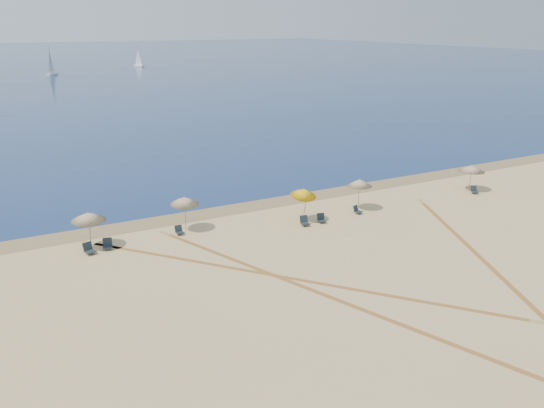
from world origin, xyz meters
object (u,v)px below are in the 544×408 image
at_px(sailboat_1, 138,60).
at_px(umbrella_4, 360,183).
at_px(umbrella_5, 471,168).
at_px(chair_1, 89,249).
at_px(chair_2, 107,244).
at_px(chair_6, 357,210).
at_px(umbrella_3, 304,192).
at_px(umbrella_1, 88,217).
at_px(chair_3, 179,231).
at_px(sailboat_2, 51,67).
at_px(chair_7, 474,190).
at_px(chair_5, 321,219).
at_px(umbrella_2, 184,201).
at_px(chair_4, 304,221).

bearing_deg(sailboat_1, umbrella_4, -119.57).
relative_size(umbrella_5, chair_1, 2.64).
relative_size(chair_2, sailboat_1, 0.12).
bearing_deg(chair_6, umbrella_3, 153.43).
relative_size(umbrella_1, chair_3, 3.99).
height_order(umbrella_3, sailboat_2, sailboat_2).
distance_m(chair_3, chair_7, 26.07).
relative_size(chair_2, chair_6, 1.11).
bearing_deg(chair_2, umbrella_5, 12.64).
distance_m(umbrella_3, chair_5, 2.36).
relative_size(umbrella_2, umbrella_4, 1.02).
relative_size(umbrella_2, sailboat_2, 0.33).
distance_m(umbrella_1, chair_6, 19.93).
xyz_separation_m(chair_3, sailboat_1, (40.22, 152.64, 1.77)).
xyz_separation_m(chair_2, chair_5, (15.19, -2.39, -0.02)).
bearing_deg(umbrella_2, chair_5, -19.58).
bearing_deg(umbrella_2, chair_3, -138.68).
height_order(umbrella_1, chair_6, umbrella_1).
distance_m(umbrella_1, chair_7, 32.08).
distance_m(sailboat_1, sailboat_2, 35.71).
height_order(umbrella_4, sailboat_2, sailboat_2).
bearing_deg(chair_4, chair_7, 10.81).
relative_size(umbrella_1, chair_2, 2.99).
bearing_deg(chair_1, chair_6, -23.12).
xyz_separation_m(umbrella_5, sailboat_2, (-16.06, 135.01, 0.36)).
bearing_deg(chair_6, chair_2, 154.22).
relative_size(chair_2, chair_7, 1.06).
bearing_deg(umbrella_3, chair_2, 174.10).
xyz_separation_m(umbrella_2, chair_2, (-5.77, -0.96, -1.88)).
xyz_separation_m(umbrella_3, umbrella_4, (5.37, 0.34, -0.07)).
height_order(umbrella_5, chair_3, umbrella_5).
distance_m(umbrella_2, sailboat_1, 157.05).
relative_size(chair_6, chair_7, 0.96).
bearing_deg(umbrella_1, chair_7, -5.96).
distance_m(chair_2, chair_3, 5.06).
xyz_separation_m(umbrella_2, chair_5, (9.41, -3.35, -1.90)).
bearing_deg(chair_6, chair_4, 163.99).
bearing_deg(sailboat_1, chair_3, -124.86).
xyz_separation_m(chair_4, chair_5, (1.44, -0.05, -0.02)).
distance_m(chair_4, chair_5, 1.44).
xyz_separation_m(chair_1, chair_4, (14.98, -2.11, -0.01)).
relative_size(umbrella_1, sailboat_1, 0.37).
bearing_deg(umbrella_1, chair_3, -4.56).
height_order(umbrella_4, chair_3, umbrella_4).
distance_m(chair_3, chair_6, 13.90).
bearing_deg(umbrella_1, umbrella_5, -4.18).
bearing_deg(chair_4, umbrella_1, 179.37).
relative_size(chair_3, chair_6, 0.84).
bearing_deg(chair_4, umbrella_4, 23.23).
bearing_deg(chair_4, chair_2, -178.20).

